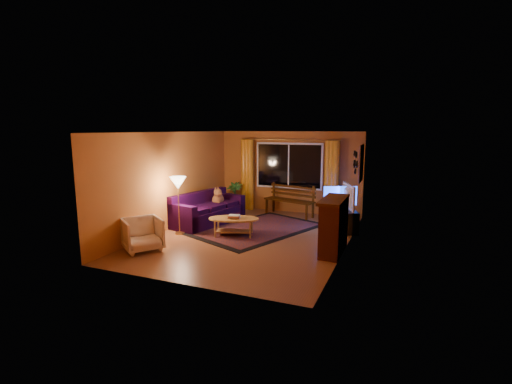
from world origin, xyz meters
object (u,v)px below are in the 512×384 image
at_px(floor_lamp, 179,206).
at_px(coffee_table, 234,227).
at_px(sofa, 208,208).
at_px(tv_console, 343,218).
at_px(bench, 289,208).
at_px(armchair, 142,233).

height_order(floor_lamp, coffee_table, floor_lamp).
height_order(sofa, tv_console, sofa).
bearing_deg(coffee_table, bench, 76.21).
relative_size(armchair, floor_lamp, 0.55).
bearing_deg(tv_console, armchair, -161.26).
xyz_separation_m(sofa, armchair, (-0.18, -2.51, -0.04)).
bearing_deg(floor_lamp, armchair, -90.43).
relative_size(sofa, armchair, 2.73).
relative_size(coffee_table, tv_console, 0.92).
height_order(armchair, tv_console, armchair).
bearing_deg(armchair, tv_console, -11.09).
xyz_separation_m(bench, armchair, (-1.95, -4.25, 0.16)).
relative_size(bench, tv_console, 1.17).
bearing_deg(sofa, floor_lamp, -85.16).
bearing_deg(floor_lamp, tv_console, 29.01).
height_order(bench, tv_console, tv_console).
bearing_deg(tv_console, coffee_table, -168.55).
distance_m(floor_lamp, tv_console, 4.23).
bearing_deg(floor_lamp, bench, 56.08).
bearing_deg(coffee_table, sofa, 145.76).
bearing_deg(coffee_table, floor_lamp, -164.71).
distance_m(coffee_table, tv_console, 2.89).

